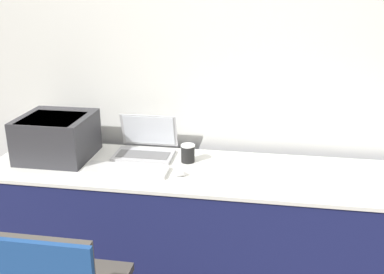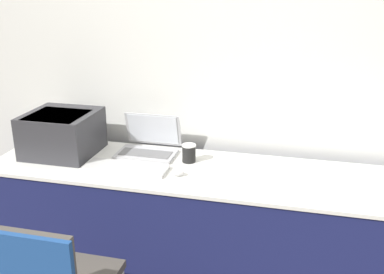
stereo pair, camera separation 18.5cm
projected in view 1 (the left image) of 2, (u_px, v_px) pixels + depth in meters
wall_back at (224, 54)px, 2.69m from camera, size 8.00×0.05×2.60m
table at (214, 227)px, 2.61m from camera, size 2.58×0.62×0.72m
printer at (57, 135)px, 2.64m from camera, size 0.40×0.39×0.25m
laptop_left at (146, 146)px, 2.71m from camera, size 0.35×0.28×0.23m
external_keyboard at (126, 170)px, 2.47m from camera, size 0.47×0.16×0.02m
coffee_cup at (188, 153)px, 2.59m from camera, size 0.08×0.08×0.10m
mouse at (179, 173)px, 2.41m from camera, size 0.07×0.05×0.04m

